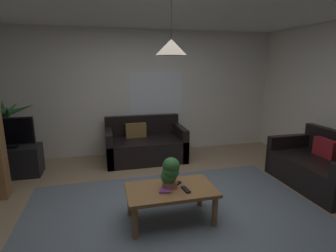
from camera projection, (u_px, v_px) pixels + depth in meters
name	position (u px, v px, depth m)	size (l,w,h in m)	color
floor	(174.00, 213.00, 3.30)	(5.71, 4.98, 0.02)	#9E8466
rug	(178.00, 221.00, 3.11)	(3.71, 2.74, 0.01)	slate
wall_back	(142.00, 93.00, 5.39)	(5.83, 0.06, 2.51)	silver
window_pane	(156.00, 100.00, 5.47)	(1.11, 0.01, 1.17)	white
couch_under_window	(145.00, 146.00, 5.11)	(1.50, 0.86, 0.82)	black
couch_right_side	(320.00, 169.00, 3.97)	(0.86, 1.40, 0.82)	black
coffee_table	(171.00, 194.00, 3.06)	(1.03, 0.59, 0.41)	olive
book_on_table_0	(165.00, 191.00, 2.96)	(0.13, 0.10, 0.02)	#72387F
remote_on_table_0	(186.00, 190.00, 2.99)	(0.05, 0.16, 0.02)	black
remote_on_table_1	(175.00, 184.00, 3.13)	(0.05, 0.16, 0.02)	black
potted_plant_on_table	(170.00, 172.00, 3.02)	(0.22, 0.21, 0.37)	#B77051
tv_stand	(12.00, 162.00, 4.33)	(0.90, 0.44, 0.50)	black
tv	(7.00, 133.00, 4.20)	(0.80, 0.16, 0.50)	black
potted_palm_corner	(9.00, 137.00, 4.65)	(0.85, 0.69, 1.26)	brown
pendant_lamp	(171.00, 47.00, 2.68)	(0.33, 0.33, 0.60)	black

